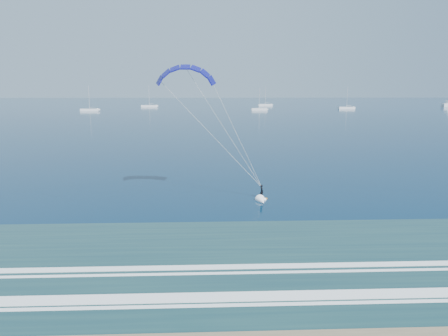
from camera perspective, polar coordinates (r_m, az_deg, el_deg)
name	(u,v)px	position (r m, az deg, el deg)	size (l,w,h in m)	color
kitesurfer_rig	(223,126)	(41.74, -0.21, 5.98)	(13.04, 3.84, 15.48)	orange
sailboat_1	(90,110)	(219.34, -18.62, 7.90)	(9.40, 2.40, 12.81)	silver
sailboat_2	(149,106)	(253.75, -10.61, 8.71)	(10.04, 2.40, 13.36)	silver
sailboat_3	(259,109)	(214.23, 5.06, 8.37)	(8.29, 2.40, 11.57)	silver
sailboat_4	(265,105)	(266.92, 5.92, 8.97)	(9.15, 2.40, 12.38)	silver
sailboat_5	(347,108)	(238.02, 17.11, 8.22)	(9.13, 2.40, 12.40)	silver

